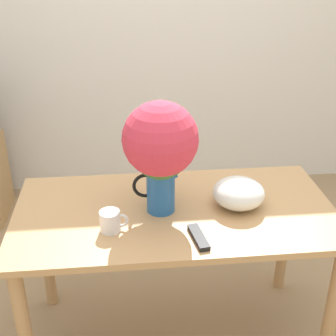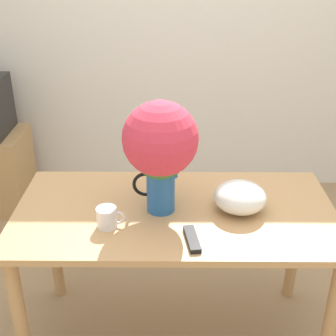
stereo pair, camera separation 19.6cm
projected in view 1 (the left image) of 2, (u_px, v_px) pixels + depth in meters
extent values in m
cube|color=silver|center=(157.00, 18.00, 3.31)|extent=(8.00, 0.05, 2.60)
cube|color=tan|center=(175.00, 212.00, 2.06)|extent=(1.41, 0.73, 0.03)
cylinder|color=tan|center=(331.00, 314.00, 2.02)|extent=(0.06, 0.06, 0.71)
cylinder|color=tan|center=(45.00, 249.00, 2.44)|extent=(0.06, 0.06, 0.71)
cylinder|color=tan|center=(285.00, 234.00, 2.56)|extent=(0.06, 0.06, 0.71)
cylinder|color=#235B9E|center=(161.00, 187.00, 2.00)|extent=(0.12, 0.12, 0.23)
cone|color=#235B9E|center=(173.00, 170.00, 1.97)|extent=(0.04, 0.04, 0.06)
torus|color=black|center=(146.00, 186.00, 1.99)|extent=(0.11, 0.01, 0.11)
sphere|color=#3D7033|center=(160.00, 151.00, 1.93)|extent=(0.24, 0.24, 0.24)
sphere|color=#CC3347|center=(160.00, 139.00, 1.90)|extent=(0.32, 0.32, 0.32)
cylinder|color=white|center=(110.00, 221.00, 1.89)|extent=(0.08, 0.08, 0.09)
torus|color=white|center=(121.00, 221.00, 1.89)|extent=(0.06, 0.01, 0.06)
ellipsoid|color=silver|center=(239.00, 193.00, 2.06)|extent=(0.23, 0.23, 0.13)
cube|color=black|center=(199.00, 237.00, 1.85)|extent=(0.07, 0.17, 0.02)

